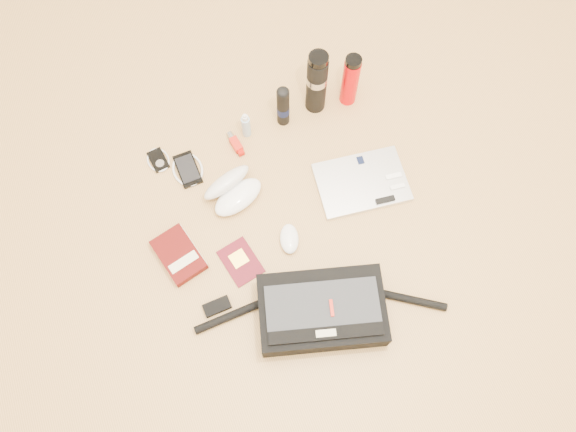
{
  "coord_description": "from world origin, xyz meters",
  "views": [
    {
      "loc": [
        -0.28,
        -0.56,
        1.75
      ],
      "look_at": [
        -0.03,
        0.08,
        0.06
      ],
      "focal_mm": 35.0,
      "sensor_mm": 36.0,
      "label": 1
    }
  ],
  "objects": [
    {
      "name": "mouse",
      "position": [
        -0.05,
        0.02,
        0.02
      ],
      "size": [
        0.09,
        0.12,
        0.03
      ],
      "rotation": [
        0.0,
        0.0,
        -0.31
      ],
      "color": "white",
      "rests_on": "ground"
    },
    {
      "name": "spray_bottle",
      "position": [
        -0.04,
        0.45,
        0.05
      ],
      "size": [
        0.03,
        0.03,
        0.12
      ],
      "rotation": [
        0.0,
        0.0,
        -0.0
      ],
      "color": "#96B7CF",
      "rests_on": "ground"
    },
    {
      "name": "aerosol_can",
      "position": [
        0.1,
        0.46,
        0.09
      ],
      "size": [
        0.06,
        0.06,
        0.19
      ],
      "rotation": [
        0.0,
        0.0,
        0.39
      ],
      "color": "black",
      "rests_on": "ground"
    },
    {
      "name": "phone",
      "position": [
        -0.28,
        0.39,
        0.01
      ],
      "size": [
        0.11,
        0.13,
        0.01
      ],
      "rotation": [
        0.0,
        0.0,
        0.02
      ],
      "color": "black",
      "rests_on": "ground"
    },
    {
      "name": "ipod",
      "position": [
        -0.37,
        0.46,
        0.0
      ],
      "size": [
        0.08,
        0.09,
        0.01
      ],
      "rotation": [
        0.0,
        0.0,
        0.12
      ],
      "color": "black",
      "rests_on": "ground"
    },
    {
      "name": "ground",
      "position": [
        0.0,
        0.0,
        0.0
      ],
      "size": [
        4.0,
        4.0,
        0.0
      ],
      "primitive_type": "plane",
      "color": "tan",
      "rests_on": "ground"
    },
    {
      "name": "inhaler",
      "position": [
        -0.09,
        0.42,
        0.01
      ],
      "size": [
        0.04,
        0.1,
        0.03
      ],
      "rotation": [
        0.0,
        0.0,
        0.14
      ],
      "color": "red",
      "rests_on": "ground"
    },
    {
      "name": "laptop",
      "position": [
        0.26,
        0.12,
        0.01
      ],
      "size": [
        0.33,
        0.25,
        0.03
      ],
      "rotation": [
        0.0,
        0.0,
        -0.13
      ],
      "color": "silver",
      "rests_on": "ground"
    },
    {
      "name": "book",
      "position": [
        -0.4,
        0.1,
        0.02
      ],
      "size": [
        0.16,
        0.2,
        0.03
      ],
      "rotation": [
        0.0,
        0.0,
        0.24
      ],
      "color": "#470907",
      "rests_on": "ground"
    },
    {
      "name": "thermos_red",
      "position": [
        0.35,
        0.46,
        0.11
      ],
      "size": [
        0.06,
        0.06,
        0.23
      ],
      "rotation": [
        0.0,
        0.0,
        0.04
      ],
      "color": "#CD0408",
      "rests_on": "ground"
    },
    {
      "name": "messenger_bag",
      "position": [
        -0.05,
        -0.24,
        0.05
      ],
      "size": [
        0.76,
        0.34,
        0.11
      ],
      "rotation": [
        0.0,
        0.0,
        -0.28
      ],
      "color": "black",
      "rests_on": "ground"
    },
    {
      "name": "thermos_black",
      "position": [
        0.23,
        0.47,
        0.14
      ],
      "size": [
        0.08,
        0.08,
        0.28
      ],
      "rotation": [
        0.0,
        0.0,
        -0.16
      ],
      "color": "black",
      "rests_on": "ground"
    },
    {
      "name": "passport",
      "position": [
        -0.22,
        0.01,
        0.0
      ],
      "size": [
        0.13,
        0.16,
        0.01
      ],
      "rotation": [
        0.0,
        0.0,
        0.2
      ],
      "color": "#520B15",
      "rests_on": "ground"
    },
    {
      "name": "sunglasses_case",
      "position": [
        -0.17,
        0.24,
        0.04
      ],
      "size": [
        0.23,
        0.21,
        0.11
      ],
      "rotation": [
        0.0,
        0.0,
        0.34
      ],
      "color": "white",
      "rests_on": "ground"
    }
  ]
}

